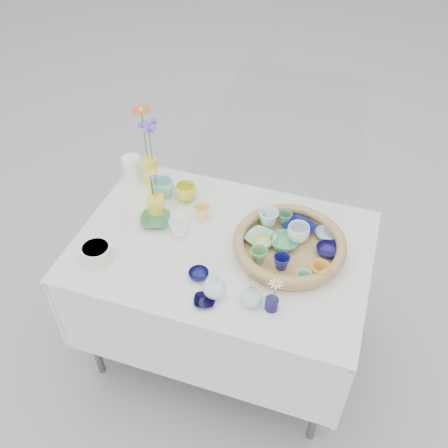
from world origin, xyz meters
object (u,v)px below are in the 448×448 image
(display_table, at_px, (223,345))
(wicker_tray, at_px, (289,245))
(bud_vase_seafoam, at_px, (251,295))
(tall_vase_yellow, at_px, (150,171))

(display_table, height_order, wicker_tray, wicker_tray)
(wicker_tray, bearing_deg, display_table, -169.88)
(wicker_tray, xyz_separation_m, bud_vase_seafoam, (-0.08, -0.31, 0.01))
(tall_vase_yellow, bearing_deg, bud_vase_seafoam, -39.81)
(display_table, bearing_deg, wicker_tray, 10.12)
(display_table, bearing_deg, tall_vase_yellow, 147.52)
(display_table, xyz_separation_m, wicker_tray, (0.28, 0.05, 0.80))
(display_table, relative_size, tall_vase_yellow, 8.96)
(wicker_tray, height_order, tall_vase_yellow, tall_vase_yellow)
(bud_vase_seafoam, bearing_deg, wicker_tray, 76.07)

